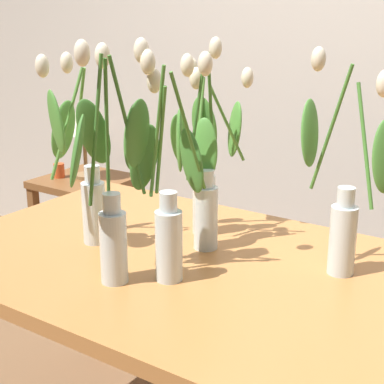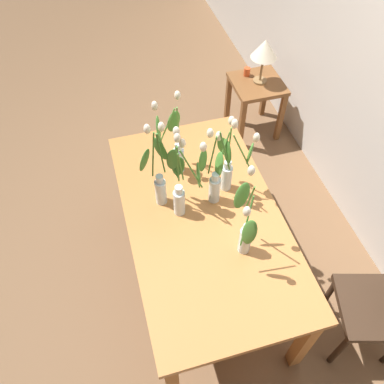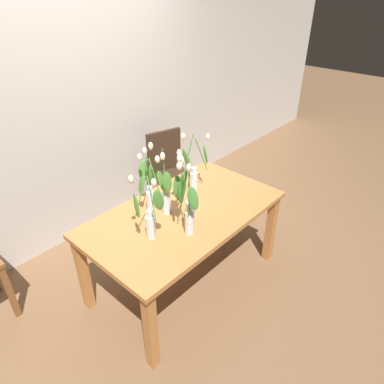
{
  "view_description": "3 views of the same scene",
  "coord_description": "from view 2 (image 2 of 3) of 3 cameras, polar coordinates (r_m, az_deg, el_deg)",
  "views": [
    {
      "loc": [
        0.73,
        -1.21,
        1.38
      ],
      "look_at": [
        -0.05,
        -0.05,
        0.95
      ],
      "focal_mm": 54.7,
      "sensor_mm": 36.0,
      "label": 1
    },
    {
      "loc": [
        1.27,
        -0.43,
        2.62
      ],
      "look_at": [
        0.03,
        -0.08,
        1.02
      ],
      "focal_mm": 36.57,
      "sensor_mm": 36.0,
      "label": 2
    },
    {
      "loc": [
        -1.65,
        -1.57,
        2.33
      ],
      "look_at": [
        0.06,
        -0.03,
        0.91
      ],
      "focal_mm": 32.77,
      "sensor_mm": 36.0,
      "label": 3
    }
  ],
  "objects": [
    {
      "name": "side_table",
      "position": [
        3.7,
        9.32,
        14.04
      ],
      "size": [
        0.44,
        0.44,
        0.55
      ],
      "color": "brown",
      "rests_on": "ground"
    },
    {
      "name": "tulip_vase_0",
      "position": [
        2.31,
        5.37,
        3.79
      ],
      "size": [
        0.2,
        0.25,
        0.52
      ],
      "color": "silver",
      "rests_on": "dining_table"
    },
    {
      "name": "tulip_vase_3",
      "position": [
        2.05,
        7.8,
        -5.56
      ],
      "size": [
        0.27,
        0.13,
        0.56
      ],
      "color": "silver",
      "rests_on": "dining_table"
    },
    {
      "name": "tulip_vase_1",
      "position": [
        2.42,
        -2.5,
        6.54
      ],
      "size": [
        0.17,
        0.19,
        0.54
      ],
      "color": "silver",
      "rests_on": "dining_table"
    },
    {
      "name": "pillar_candle",
      "position": [
        3.68,
        8.01,
        16.98
      ],
      "size": [
        0.06,
        0.06,
        0.07
      ],
      "primitive_type": "cylinder",
      "color": "#CC4C23",
      "rests_on": "side_table"
    },
    {
      "name": "ground_plane",
      "position": [
        2.95,
        1.33,
        -11.78
      ],
      "size": [
        18.0,
        18.0,
        0.0
      ],
      "primitive_type": "plane",
      "color": "brown"
    },
    {
      "name": "dining_table",
      "position": [
        2.39,
        1.61,
        -4.67
      ],
      "size": [
        1.6,
        0.9,
        0.74
      ],
      "color": "#B7753D",
      "rests_on": "ground"
    },
    {
      "name": "table_lamp",
      "position": [
        3.47,
        10.55,
        19.7
      ],
      "size": [
        0.22,
        0.22,
        0.4
      ],
      "color": "olive",
      "rests_on": "side_table"
    },
    {
      "name": "tulip_vase_2",
      "position": [
        2.22,
        -4.59,
        2.57
      ],
      "size": [
        0.15,
        0.25,
        0.59
      ],
      "color": "silver",
      "rests_on": "dining_table"
    },
    {
      "name": "tulip_vase_4",
      "position": [
        2.26,
        3.41,
        2.2
      ],
      "size": [
        0.14,
        0.22,
        0.58
      ],
      "color": "silver",
      "rests_on": "dining_table"
    },
    {
      "name": "tulip_vase_5",
      "position": [
        2.18,
        -1.57,
        0.94
      ],
      "size": [
        0.17,
        0.2,
        0.56
      ],
      "color": "silver",
      "rests_on": "dining_table"
    }
  ]
}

